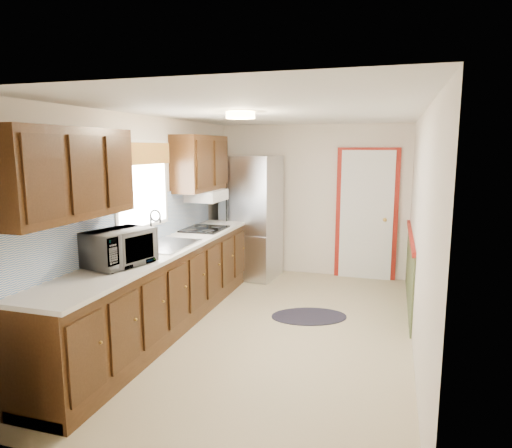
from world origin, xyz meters
The scene contains 8 objects.
room_shell centered at (0.00, 0.00, 1.20)m, with size 3.20×5.20×2.52m.
kitchen_run centered at (-1.24, -0.29, 0.81)m, with size 0.63×4.00×2.20m.
back_wall_trim centered at (0.99, 2.21, 0.89)m, with size 1.12×2.30×2.08m.
ceiling_fixture centered at (-0.30, -0.20, 2.36)m, with size 0.30×0.30×0.06m, color #FFD88C.
microwave centered at (-1.20, -1.10, 1.15)m, with size 0.61×0.34×0.41m, color white.
refrigerator centered at (-0.89, 2.05, 0.96)m, with size 0.87×0.83×1.91m.
rug centered at (0.32, 0.53, 0.01)m, with size 0.92×0.59×0.01m, color black.
cooktop centered at (-1.19, 0.88, 0.95)m, with size 0.51×0.62×0.02m, color black.
Camera 1 is at (1.24, -4.73, 2.03)m, focal length 32.00 mm.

